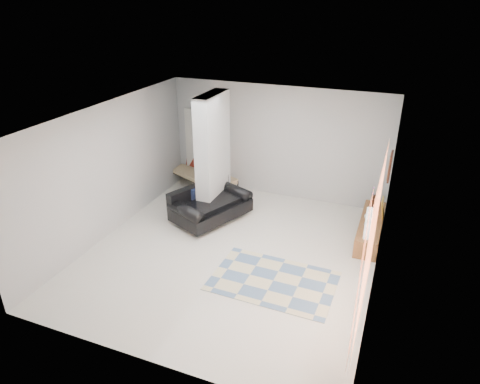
% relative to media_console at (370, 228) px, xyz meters
% --- Properties ---
extents(floor, '(6.00, 6.00, 0.00)m').
position_rel_media_console_xyz_m(floor, '(-2.52, -1.69, -0.20)').
color(floor, silver).
rests_on(floor, ground).
extents(ceiling, '(6.00, 6.00, 0.00)m').
position_rel_media_console_xyz_m(ceiling, '(-2.52, -1.69, 2.60)').
color(ceiling, white).
rests_on(ceiling, wall_back).
extents(wall_back, '(6.00, 0.00, 6.00)m').
position_rel_media_console_xyz_m(wall_back, '(-2.52, 1.31, 1.20)').
color(wall_back, '#B2B5B7').
rests_on(wall_back, ground).
extents(wall_front, '(6.00, 0.00, 6.00)m').
position_rel_media_console_xyz_m(wall_front, '(-2.52, -4.69, 1.20)').
color(wall_front, '#B2B5B7').
rests_on(wall_front, ground).
extents(wall_left, '(0.00, 6.00, 6.00)m').
position_rel_media_console_xyz_m(wall_left, '(-5.27, -1.69, 1.20)').
color(wall_left, '#B2B5B7').
rests_on(wall_left, ground).
extents(wall_right, '(0.00, 6.00, 6.00)m').
position_rel_media_console_xyz_m(wall_right, '(0.23, -1.69, 1.20)').
color(wall_right, '#B2B5B7').
rests_on(wall_right, ground).
extents(partition_column, '(0.35, 1.20, 2.80)m').
position_rel_media_console_xyz_m(partition_column, '(-3.62, -0.09, 1.20)').
color(partition_column, '#B6BBBE').
rests_on(partition_column, floor).
extents(hallway_door, '(0.85, 0.06, 2.04)m').
position_rel_media_console_xyz_m(hallway_door, '(-4.62, 1.27, 0.82)').
color(hallway_door, silver).
rests_on(hallway_door, floor).
extents(curtain, '(0.00, 2.55, 2.55)m').
position_rel_media_console_xyz_m(curtain, '(0.15, -2.84, 1.25)').
color(curtain, orange).
rests_on(curtain, wall_right).
extents(wall_art, '(0.04, 0.45, 0.55)m').
position_rel_media_console_xyz_m(wall_art, '(0.20, -0.00, 1.45)').
color(wall_art, '#3C1A10').
rests_on(wall_art, wall_right).
extents(media_console, '(0.45, 1.94, 0.80)m').
position_rel_media_console_xyz_m(media_console, '(0.00, 0.00, 0.00)').
color(media_console, brown).
rests_on(media_console, floor).
extents(loveseat, '(1.63, 2.00, 0.76)m').
position_rel_media_console_xyz_m(loveseat, '(-3.55, -0.52, 0.14)').
color(loveseat, silver).
rests_on(loveseat, floor).
extents(daybed, '(2.07, 1.52, 0.77)m').
position_rel_media_console_xyz_m(daybed, '(-4.43, 0.94, 0.21)').
color(daybed, black).
rests_on(daybed, floor).
extents(area_rug, '(2.25, 1.52, 0.01)m').
position_rel_media_console_xyz_m(area_rug, '(-1.45, -2.26, -0.20)').
color(area_rug, beige).
rests_on(area_rug, floor).
extents(cylinder_lamp, '(0.12, 0.12, 0.67)m').
position_rel_media_console_xyz_m(cylinder_lamp, '(-0.02, -0.81, 0.53)').
color(cylinder_lamp, beige).
rests_on(cylinder_lamp, media_console).
extents(bronze_figurine, '(0.15, 0.15, 0.27)m').
position_rel_media_console_xyz_m(bronze_figurine, '(-0.05, 0.69, 0.33)').
color(bronze_figurine, black).
rests_on(bronze_figurine, media_console).
extents(vase, '(0.23, 0.23, 0.22)m').
position_rel_media_console_xyz_m(vase, '(-0.05, -0.02, 0.30)').
color(vase, white).
rests_on(vase, media_console).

